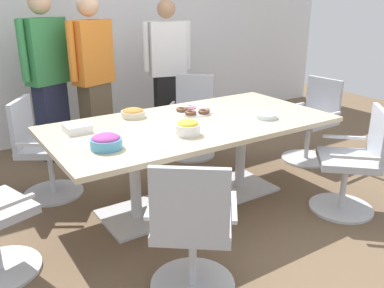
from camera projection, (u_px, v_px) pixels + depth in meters
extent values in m
cube|color=brown|center=(192.00, 201.00, 3.71)|extent=(10.00, 10.00, 0.01)
cube|color=white|center=(88.00, 26.00, 5.12)|extent=(8.00, 0.10, 2.80)
cube|color=#CCB793|center=(192.00, 124.00, 3.46)|extent=(2.40, 1.20, 0.04)
cube|color=silver|center=(137.00, 216.00, 3.42)|extent=(0.56, 0.56, 0.02)
cylinder|color=silver|center=(135.00, 178.00, 3.30)|extent=(0.09, 0.09, 0.69)
cube|color=silver|center=(239.00, 185.00, 3.98)|extent=(0.56, 0.56, 0.02)
cylinder|color=silver|center=(241.00, 151.00, 3.86)|extent=(0.09, 0.09, 0.69)
cylinder|color=silver|center=(341.00, 208.00, 3.56)|extent=(0.76, 0.76, 0.02)
cylinder|color=silver|center=(344.00, 185.00, 3.49)|extent=(0.05, 0.05, 0.41)
cube|color=#ADB2BC|center=(347.00, 160.00, 3.41)|extent=(0.65, 0.65, 0.06)
cube|color=#ADB2BC|center=(378.00, 134.00, 3.30)|extent=(0.33, 0.35, 0.42)
cube|color=silver|center=(355.00, 157.00, 3.14)|extent=(0.29, 0.27, 0.02)
cube|color=silver|center=(344.00, 137.00, 3.60)|extent=(0.29, 0.27, 0.02)
cylinder|color=silver|center=(305.00, 159.00, 4.65)|extent=(0.57, 0.57, 0.02)
cylinder|color=silver|center=(307.00, 141.00, 4.58)|extent=(0.05, 0.05, 0.41)
cube|color=#ADB2BC|center=(309.00, 121.00, 4.50)|extent=(0.48, 0.48, 0.06)
cube|color=#ADB2BC|center=(324.00, 97.00, 4.53)|extent=(0.06, 0.44, 0.42)
cube|color=silver|center=(329.00, 115.00, 4.27)|extent=(0.37, 0.05, 0.02)
cube|color=silver|center=(293.00, 106.00, 4.65)|extent=(0.37, 0.05, 0.02)
cylinder|color=silver|center=(192.00, 154.00, 4.79)|extent=(0.76, 0.76, 0.02)
cylinder|color=silver|center=(192.00, 137.00, 4.72)|extent=(0.05, 0.05, 0.41)
cube|color=#ADB2BC|center=(192.00, 117.00, 4.64)|extent=(0.65, 0.65, 0.06)
cube|color=#ADB2BC|center=(195.00, 92.00, 4.75)|extent=(0.35, 0.33, 0.42)
cube|color=silver|center=(213.00, 108.00, 4.56)|extent=(0.27, 0.29, 0.02)
cube|color=silver|center=(170.00, 106.00, 4.63)|extent=(0.27, 0.29, 0.02)
cylinder|color=silver|center=(54.00, 193.00, 3.84)|extent=(0.75, 0.75, 0.02)
cylinder|color=silver|center=(51.00, 172.00, 3.77)|extent=(0.05, 0.05, 0.41)
cube|color=#ADB2BC|center=(48.00, 148.00, 3.69)|extent=(0.64, 0.64, 0.06)
cube|color=#ADB2BC|center=(21.00, 122.00, 3.60)|extent=(0.27, 0.39, 0.42)
cube|color=silver|center=(55.00, 127.00, 3.88)|extent=(0.33, 0.22, 0.02)
cube|color=silver|center=(37.00, 145.00, 3.42)|extent=(0.33, 0.22, 0.02)
cylinder|color=silver|center=(0.00, 270.00, 2.75)|extent=(0.68, 0.68, 0.02)
cube|color=silver|center=(5.00, 206.00, 2.41)|extent=(0.36, 0.14, 0.02)
cylinder|color=silver|center=(193.00, 284.00, 2.61)|extent=(0.76, 0.76, 0.02)
cylinder|color=silver|center=(193.00, 256.00, 2.54)|extent=(0.05, 0.05, 0.41)
cube|color=#ADB2BC|center=(193.00, 223.00, 2.46)|extent=(0.65, 0.65, 0.06)
cube|color=#ADB2BC|center=(190.00, 204.00, 2.18)|extent=(0.37, 0.30, 0.42)
cube|color=silver|center=(152.00, 203.00, 2.44)|extent=(0.25, 0.31, 0.02)
cube|color=silver|center=(234.00, 207.00, 2.40)|extent=(0.25, 0.31, 0.02)
cube|color=#232842|center=(53.00, 122.00, 4.57)|extent=(0.37, 0.31, 0.86)
cube|color=#388C4C|center=(45.00, 52.00, 4.31)|extent=(0.49, 0.38, 0.68)
sphere|color=#DBAD89|center=(39.00, 3.00, 4.14)|extent=(0.23, 0.23, 0.23)
cylinder|color=#388C4C|center=(64.00, 46.00, 4.50)|extent=(0.11, 0.11, 0.61)
cylinder|color=#388C4C|center=(23.00, 51.00, 4.09)|extent=(0.11, 0.11, 0.61)
cube|color=brown|center=(97.00, 120.00, 4.64)|extent=(0.37, 0.31, 0.85)
cube|color=orange|center=(92.00, 52.00, 4.39)|extent=(0.49, 0.37, 0.67)
sphere|color=#DBAD89|center=(88.00, 5.00, 4.22)|extent=(0.23, 0.23, 0.23)
cylinder|color=orange|center=(109.00, 47.00, 4.58)|extent=(0.10, 0.10, 0.60)
cylinder|color=orange|center=(72.00, 52.00, 4.17)|extent=(0.10, 0.10, 0.60)
cube|color=black|center=(168.00, 107.00, 5.26)|extent=(0.36, 0.27, 0.82)
cube|color=white|center=(167.00, 49.00, 5.02)|extent=(0.48, 0.32, 0.65)
sphere|color=tan|center=(166.00, 9.00, 4.86)|extent=(0.22, 0.22, 0.22)
cylinder|color=white|center=(187.00, 45.00, 5.09)|extent=(0.10, 0.10, 0.59)
cylinder|color=white|center=(146.00, 47.00, 4.92)|extent=(0.10, 0.10, 0.59)
cylinder|color=#4C9EC6|center=(106.00, 143.00, 2.83)|extent=(0.22, 0.22, 0.07)
ellipsoid|color=#9E3D8E|center=(106.00, 138.00, 2.82)|extent=(0.20, 0.20, 0.07)
cylinder|color=beige|center=(133.00, 114.00, 3.58)|extent=(0.21, 0.21, 0.06)
ellipsoid|color=#AD702D|center=(133.00, 111.00, 3.57)|extent=(0.19, 0.19, 0.05)
cylinder|color=white|center=(188.00, 129.00, 3.12)|extent=(0.19, 0.19, 0.08)
ellipsoid|color=yellow|center=(188.00, 124.00, 3.10)|extent=(0.17, 0.17, 0.08)
cylinder|color=white|center=(194.00, 112.00, 3.73)|extent=(0.32, 0.32, 0.01)
torus|color=white|center=(204.00, 108.00, 3.78)|extent=(0.11, 0.11, 0.03)
torus|color=pink|center=(191.00, 107.00, 3.82)|extent=(0.11, 0.11, 0.03)
torus|color=brown|center=(182.00, 109.00, 3.72)|extent=(0.11, 0.11, 0.03)
torus|color=brown|center=(191.00, 113.00, 3.62)|extent=(0.11, 0.11, 0.03)
torus|color=brown|center=(204.00, 112.00, 3.65)|extent=(0.11, 0.11, 0.03)
cylinder|color=white|center=(266.00, 118.00, 3.55)|extent=(0.19, 0.19, 0.01)
cylinder|color=silver|center=(266.00, 117.00, 3.55)|extent=(0.19, 0.19, 0.01)
cylinder|color=white|center=(266.00, 116.00, 3.55)|extent=(0.19, 0.19, 0.01)
cylinder|color=silver|center=(266.00, 116.00, 3.55)|extent=(0.19, 0.19, 0.01)
cylinder|color=white|center=(266.00, 115.00, 3.55)|extent=(0.19, 0.19, 0.01)
cylinder|color=silver|center=(266.00, 114.00, 3.54)|extent=(0.19, 0.19, 0.01)
cylinder|color=white|center=(266.00, 114.00, 3.54)|extent=(0.19, 0.19, 0.01)
cube|color=white|center=(77.00, 128.00, 3.19)|extent=(0.19, 0.19, 0.06)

